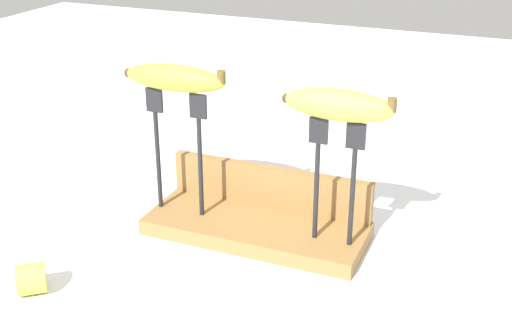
% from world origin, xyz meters
% --- Properties ---
extents(ground_plane, '(3.00, 3.00, 0.00)m').
position_xyz_m(ground_plane, '(0.00, 0.00, 0.00)').
color(ground_plane, silver).
extents(wooden_board, '(0.33, 0.13, 0.02)m').
position_xyz_m(wooden_board, '(0.00, 0.00, 0.01)').
color(wooden_board, olive).
rests_on(wooden_board, ground).
extents(board_backstop, '(0.32, 0.02, 0.07)m').
position_xyz_m(board_backstop, '(0.00, 0.06, 0.06)').
color(board_backstop, olive).
rests_on(board_backstop, wooden_board).
extents(fork_stand_left, '(0.10, 0.01, 0.19)m').
position_xyz_m(fork_stand_left, '(-0.12, -0.01, 0.14)').
color(fork_stand_left, black).
rests_on(fork_stand_left, wooden_board).
extents(fork_stand_right, '(0.08, 0.01, 0.18)m').
position_xyz_m(fork_stand_right, '(0.12, -0.01, 0.13)').
color(fork_stand_right, black).
rests_on(fork_stand_right, wooden_board).
extents(banana_raised_left, '(0.16, 0.04, 0.04)m').
position_xyz_m(banana_raised_left, '(-0.12, -0.01, 0.24)').
color(banana_raised_left, '#B2C138').
rests_on(banana_raised_left, fork_stand_left).
extents(banana_raised_right, '(0.15, 0.04, 0.04)m').
position_xyz_m(banana_raised_right, '(0.12, -0.01, 0.23)').
color(banana_raised_right, '#DBD147').
rests_on(banana_raised_right, fork_stand_right).
extents(banana_chunk_near, '(0.05, 0.05, 0.04)m').
position_xyz_m(banana_chunk_near, '(-0.21, -0.25, 0.02)').
color(banana_chunk_near, '#DBD147').
rests_on(banana_chunk_near, ground).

